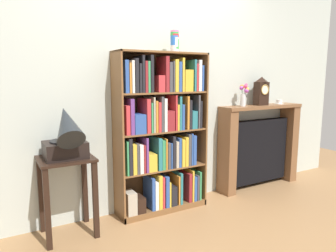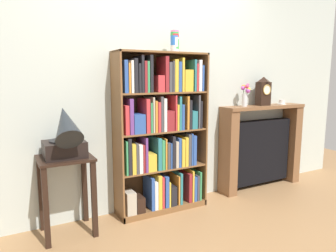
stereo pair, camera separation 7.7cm
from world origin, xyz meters
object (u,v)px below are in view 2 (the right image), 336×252
mantel_clock (263,91)px  flower_vase (245,94)px  gramophone (65,135)px  teacup_with_saucer (282,102)px  bookshelf (161,137)px  side_table_left (66,180)px  fireplace_mantel (260,147)px  cup_stack (175,41)px

mantel_clock → flower_vase: size_ratio=1.29×
gramophone → teacup_with_saucer: (2.71, 0.15, 0.16)m
bookshelf → side_table_left: bearing=-176.8°
side_table_left → fireplace_mantel: (2.40, 0.10, 0.02)m
gramophone → bookshelf: bearing=7.5°
gramophone → fireplace_mantel: (2.40, 0.18, -0.40)m
fireplace_mantel → flower_vase: flower_vase is taller
mantel_clock → side_table_left: bearing=-178.1°
side_table_left → fireplace_mantel: bearing=2.4°
bookshelf → mantel_clock: bearing=1.0°
cup_stack → mantel_clock: cup_stack is taller
side_table_left → flower_vase: (2.09, 0.07, 0.70)m
gramophone → flower_vase: bearing=4.0°
cup_stack → side_table_left: (-1.12, -0.04, -1.24)m
cup_stack → mantel_clock: size_ratio=0.61×
bookshelf → teacup_with_saucer: (1.75, 0.03, 0.29)m
bookshelf → fireplace_mantel: size_ratio=1.38×
cup_stack → mantel_clock: (1.27, 0.04, -0.52)m
bookshelf → mantel_clock: (1.42, 0.02, 0.43)m
cup_stack → side_table_left: cup_stack is taller
cup_stack → fireplace_mantel: (1.29, 0.06, -1.23)m
cup_stack → flower_vase: size_ratio=0.78×
bookshelf → cup_stack: cup_stack is taller
mantel_clock → teacup_with_saucer: mantel_clock is taller
cup_stack → teacup_with_saucer: size_ratio=1.71×
fireplace_mantel → mantel_clock: mantel_clock is taller
bookshelf → gramophone: size_ratio=3.18×
cup_stack → fireplace_mantel: 1.78m
fireplace_mantel → flower_vase: 0.75m
flower_vase → gramophone: bearing=-176.0°
gramophone → teacup_with_saucer: 2.72m
bookshelf → side_table_left: size_ratio=2.32×
mantel_clock → teacup_with_saucer: (0.33, 0.00, -0.15)m
gramophone → mantel_clock: 2.41m
cup_stack → flower_vase: bearing=1.9°
mantel_clock → teacup_with_saucer: 0.36m
cup_stack → gramophone: size_ratio=0.41×
cup_stack → teacup_with_saucer: 1.73m
teacup_with_saucer → bookshelf: bearing=-179.1°
mantel_clock → flower_vase: 0.29m
fireplace_mantel → teacup_with_saucer: size_ratio=9.56×
flower_vase → fireplace_mantel: bearing=5.2°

